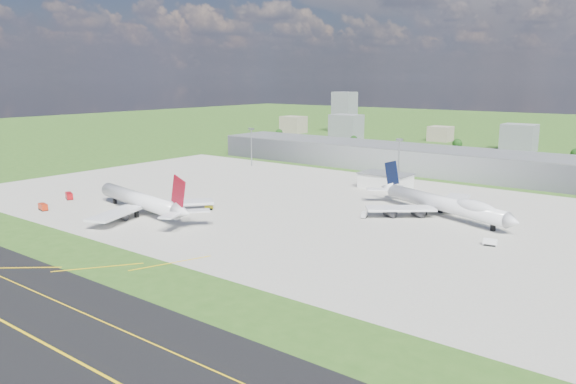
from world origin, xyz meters
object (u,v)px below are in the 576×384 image
Objects in this scene: airliner_blue_quad at (444,204)px; tug_yellow at (209,208)px; airliner_red_twin at (143,202)px; fire_truck at (69,196)px; van_white_near at (364,215)px; van_white_far at (490,243)px; crash_tender at (43,207)px.

airliner_blue_quad reaches higher than tug_yellow.
airliner_red_twin is 10.14× the size of fire_truck.
van_white_far is at bearing -115.23° from van_white_near.
van_white_far is (191.14, 48.59, -0.36)m from fire_truck.
van_white_near is 1.00× the size of van_white_far.
van_white_near is at bearing 43.00° from crash_tender.
van_white_far is (120.10, 22.11, 0.30)m from tug_yellow.
tug_yellow is 0.81× the size of van_white_far.
crash_tender is at bearing 39.44° from airliner_red_twin.
airliner_blue_quad is 18.15× the size of tug_yellow.
airliner_red_twin is 15.18× the size of van_white_far.
fire_truck is 24.13m from crash_tender.
fire_truck is at bearing -176.99° from van_white_far.
fire_truck is at bearing 13.09° from airliner_red_twin.
airliner_red_twin reaches higher than fire_truck.
fire_truck is 75.82m from tug_yellow.
airliner_red_twin reaches higher than van_white_far.
van_white_far is (178.55, 69.18, -0.29)m from crash_tender.
airliner_red_twin reaches higher than airliner_blue_quad.
tug_yellow is (16.79, 23.74, -4.75)m from airliner_red_twin.
crash_tender is 1.21× the size of van_white_near.
fire_truck is (-161.01, -78.93, -4.13)m from airliner_blue_quad.
crash_tender is (-41.66, -23.33, -4.16)m from airliner_red_twin.
airliner_red_twin is 54.48m from fire_truck.
airliner_blue_quad is 42.99m from van_white_far.
tug_yellow is at bearing -115.08° from airliner_red_twin.
airliner_red_twin is 18.64× the size of tug_yellow.
airliner_blue_quad is at bearing -134.30° from airliner_red_twin.
fire_truck is 1.24× the size of crash_tender.
van_white_near is at bearing 160.32° from van_white_far.
fire_truck reaches higher than tug_yellow.
tug_yellow is 122.12m from van_white_far.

